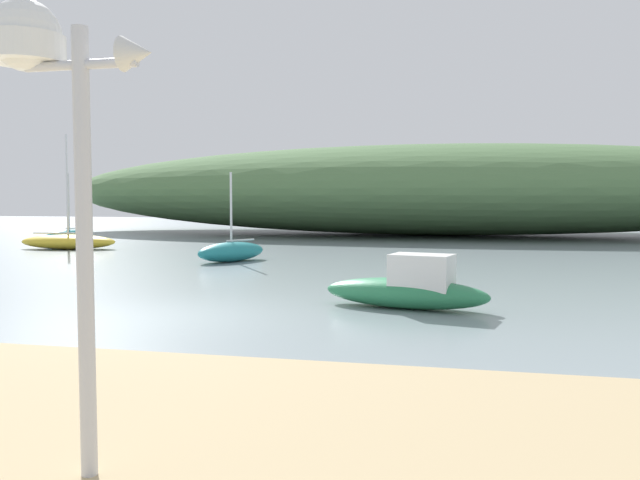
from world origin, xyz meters
The scene contains 7 objects.
ground_plane centered at (0.00, 0.00, 0.00)m, with size 120.00×120.00×0.00m, color gray.
distant_hill centered at (3.07, 29.89, 2.75)m, with size 48.31×15.98×5.51m, color #517547.
mast_structure centered at (2.40, -7.21, 3.10)m, with size 1.28×0.56×3.47m.
sailboat_mid_channel centered at (-14.97, 19.12, 0.33)m, with size 1.69×2.80×3.54m.
sailboat_near_shore centered at (-11.83, 14.31, 0.34)m, with size 4.40×2.08×5.03m.
motorboat_far_right centered at (4.22, 1.92, 0.42)m, with size 3.59×1.72×1.12m.
sailboat_west_reach centered at (-2.82, 10.52, 0.36)m, with size 2.27×3.12×3.15m.
Camera 1 is at (5.43, -11.47, 2.24)m, focal length 37.16 mm.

